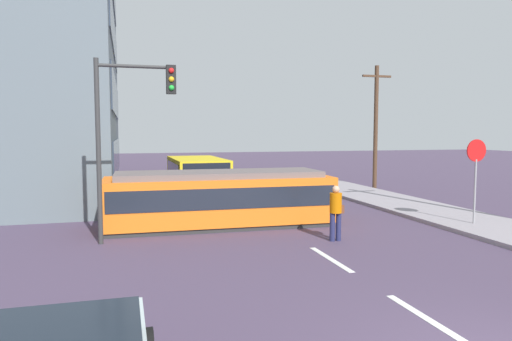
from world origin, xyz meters
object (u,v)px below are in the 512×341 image
(city_bus, at_px, (197,174))
(pedestrian_crossing, at_px, (336,210))
(stop_sign, at_px, (476,164))
(traffic_light_mast, at_px, (128,117))
(streetcar_tram, at_px, (220,198))
(utility_pole_mid, at_px, (376,124))

(city_bus, relative_size, pedestrian_crossing, 3.35)
(stop_sign, height_order, traffic_light_mast, traffic_light_mast)
(streetcar_tram, height_order, pedestrian_crossing, streetcar_tram)
(streetcar_tram, xyz_separation_m, city_bus, (0.44, 8.26, 0.11))
(city_bus, distance_m, pedestrian_crossing, 11.73)
(pedestrian_crossing, relative_size, utility_pole_mid, 0.24)
(pedestrian_crossing, distance_m, stop_sign, 5.60)
(stop_sign, bearing_deg, pedestrian_crossing, -174.27)
(pedestrian_crossing, height_order, utility_pole_mid, utility_pole_mid)
(city_bus, bearing_deg, streetcar_tram, -93.03)
(streetcar_tram, xyz_separation_m, utility_pole_mid, (10.86, 8.33, 2.73))
(streetcar_tram, height_order, stop_sign, stop_sign)
(city_bus, bearing_deg, pedestrian_crossing, -77.86)
(streetcar_tram, distance_m, stop_sign, 8.84)
(traffic_light_mast, bearing_deg, streetcar_tram, 29.83)
(pedestrian_crossing, bearing_deg, stop_sign, 5.73)
(pedestrian_crossing, bearing_deg, streetcar_tram, 132.11)
(city_bus, xyz_separation_m, utility_pole_mid, (10.42, 0.07, 2.62))
(pedestrian_crossing, height_order, traffic_light_mast, traffic_light_mast)
(streetcar_tram, xyz_separation_m, pedestrian_crossing, (2.90, -3.21, -0.04))
(stop_sign, relative_size, traffic_light_mast, 0.54)
(traffic_light_mast, bearing_deg, utility_pole_mid, 35.94)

